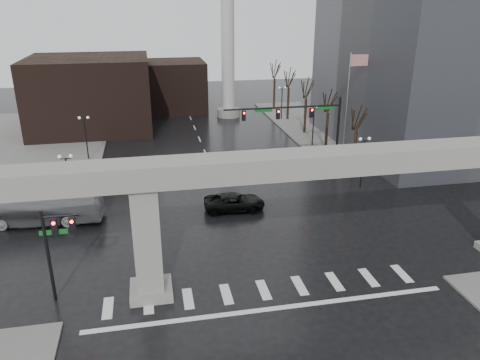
# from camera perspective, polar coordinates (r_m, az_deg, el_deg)

# --- Properties ---
(ground) EXTENTS (160.00, 160.00, 0.00)m
(ground) POSITION_cam_1_polar(r_m,az_deg,el_deg) (31.36, 2.44, -12.22)
(ground) COLOR black
(ground) RESTS_ON ground
(sidewalk_ne) EXTENTS (28.00, 36.00, 0.15)m
(sidewalk_ne) POSITION_cam_1_polar(r_m,az_deg,el_deg) (71.52, 16.13, 6.44)
(sidewalk_ne) COLOR slate
(sidewalk_ne) RESTS_ON ground
(elevated_guideway) EXTENTS (48.00, 2.60, 8.70)m
(elevated_guideway) POSITION_cam_1_polar(r_m,az_deg,el_deg) (28.49, 5.12, -0.26)
(elevated_guideway) COLOR gray
(elevated_guideway) RESTS_ON ground
(building_far_left) EXTENTS (16.00, 14.00, 10.00)m
(building_far_left) POSITION_cam_1_polar(r_m,az_deg,el_deg) (68.92, -17.71, 9.95)
(building_far_left) COLOR black
(building_far_left) RESTS_ON ground
(building_far_mid) EXTENTS (10.00, 10.00, 8.00)m
(building_far_mid) POSITION_cam_1_polar(r_m,az_deg,el_deg) (78.65, -8.08, 11.27)
(building_far_mid) COLOR black
(building_far_mid) RESTS_ON ground
(smokestack) EXTENTS (3.60, 3.60, 30.00)m
(smokestack) POSITION_cam_1_polar(r_m,az_deg,el_deg) (72.57, -1.52, 18.09)
(smokestack) COLOR #B8B8B4
(smokestack) RESTS_ON ground
(signal_mast_arm) EXTENTS (12.12, 0.43, 8.00)m
(signal_mast_arm) POSITION_cam_1_polar(r_m,az_deg,el_deg) (48.18, 7.74, 7.27)
(signal_mast_arm) COLOR black
(signal_mast_arm) RESTS_ON ground
(signal_left_pole) EXTENTS (2.30, 0.30, 6.00)m
(signal_left_pole) POSITION_cam_1_polar(r_m,az_deg,el_deg) (29.64, -21.54, -6.84)
(signal_left_pole) COLOR black
(signal_left_pole) RESTS_ON ground
(flagpole_assembly) EXTENTS (2.06, 0.12, 12.00)m
(flagpole_assembly) POSITION_cam_1_polar(r_m,az_deg,el_deg) (53.03, 13.28, 10.06)
(flagpole_assembly) COLOR silver
(flagpole_assembly) RESTS_ON ground
(lamp_right_0) EXTENTS (1.22, 0.32, 5.11)m
(lamp_right_0) POSITION_cam_1_polar(r_m,az_deg,el_deg) (46.24, 14.81, 3.12)
(lamp_right_0) COLOR black
(lamp_right_0) RESTS_ON ground
(lamp_right_1) EXTENTS (1.22, 0.32, 5.11)m
(lamp_right_1) POSITION_cam_1_polar(r_m,az_deg,el_deg) (58.63, 8.96, 7.33)
(lamp_right_1) COLOR black
(lamp_right_1) RESTS_ON ground
(lamp_right_2) EXTENTS (1.22, 0.32, 5.11)m
(lamp_right_2) POSITION_cam_1_polar(r_m,az_deg,el_deg) (71.61, 5.14, 10.00)
(lamp_right_2) COLOR black
(lamp_right_2) RESTS_ON ground
(lamp_left_0) EXTENTS (1.22, 0.32, 5.11)m
(lamp_left_0) POSITION_cam_1_polar(r_m,az_deg,el_deg) (42.34, -20.29, 0.82)
(lamp_left_0) COLOR black
(lamp_left_0) RESTS_ON ground
(lamp_left_1) EXTENTS (1.22, 0.32, 5.11)m
(lamp_left_1) POSITION_cam_1_polar(r_m,az_deg,el_deg) (55.60, -18.35, 5.74)
(lamp_left_1) COLOR black
(lamp_left_1) RESTS_ON ground
(lamp_left_2) EXTENTS (1.22, 0.32, 5.11)m
(lamp_left_2) POSITION_cam_1_polar(r_m,az_deg,el_deg) (69.16, -17.16, 8.75)
(lamp_left_2) COLOR black
(lamp_left_2) RESTS_ON ground
(tree_right_0) EXTENTS (1.09, 1.58, 7.50)m
(tree_right_0) POSITION_cam_1_polar(r_m,az_deg,el_deg) (50.32, 13.86, 3.84)
(tree_right_0) COLOR black
(tree_right_0) RESTS_ON ground
(tree_right_1) EXTENTS (1.09, 1.61, 7.67)m
(tree_right_1) POSITION_cam_1_polar(r_m,az_deg,el_deg) (57.35, 10.57, 6.27)
(tree_right_1) COLOR black
(tree_right_1) RESTS_ON ground
(tree_right_2) EXTENTS (1.10, 1.63, 7.85)m
(tree_right_2) POSITION_cam_1_polar(r_m,az_deg,el_deg) (64.61, 7.99, 8.15)
(tree_right_2) COLOR black
(tree_right_2) RESTS_ON ground
(tree_right_3) EXTENTS (1.11, 1.66, 8.02)m
(tree_right_3) POSITION_cam_1_polar(r_m,az_deg,el_deg) (72.02, 5.92, 9.63)
(tree_right_3) COLOR black
(tree_right_3) RESTS_ON ground
(tree_right_4) EXTENTS (1.12, 1.69, 8.19)m
(tree_right_4) POSITION_cam_1_polar(r_m,az_deg,el_deg) (79.55, 4.22, 10.83)
(tree_right_4) COLOR black
(tree_right_4) RESTS_ON ground
(pickup_truck) EXTENTS (5.43, 2.74, 1.47)m
(pickup_truck) POSITION_cam_1_polar(r_m,az_deg,el_deg) (40.81, -0.68, -2.70)
(pickup_truck) COLOR black
(pickup_truck) RESTS_ON ground
(city_bus) EXTENTS (11.32, 3.49, 3.10)m
(city_bus) POSITION_cam_1_polar(r_m,az_deg,el_deg) (41.74, -24.04, -2.87)
(city_bus) COLOR #99999E
(city_bus) RESTS_ON ground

